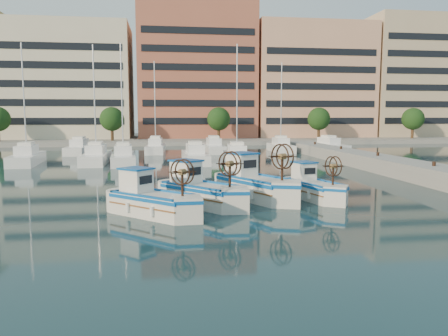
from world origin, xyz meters
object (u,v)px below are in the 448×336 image
fishing_boat_c (255,183)px  fishing_boat_b (201,190)px  fishing_boat_d (313,186)px  fishing_boat_a (152,199)px

fishing_boat_c → fishing_boat_b: bearing=176.9°
fishing_boat_b → fishing_boat_c: bearing=-15.4°
fishing_boat_b → fishing_boat_c: fishing_boat_c is taller
fishing_boat_b → fishing_boat_d: size_ratio=1.11×
fishing_boat_d → fishing_boat_b: bearing=173.6°
fishing_boat_b → fishing_boat_d: fishing_boat_b is taller
fishing_boat_b → fishing_boat_c: size_ratio=0.88×
fishing_boat_b → fishing_boat_c: 3.47m
fishing_boat_a → fishing_boat_c: size_ratio=0.80×
fishing_boat_a → fishing_boat_d: bearing=-27.9°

